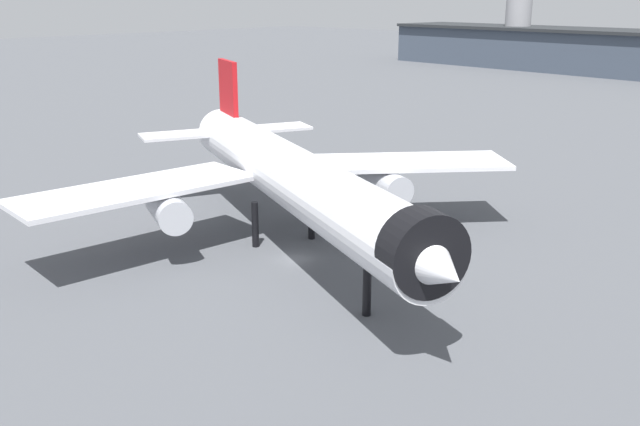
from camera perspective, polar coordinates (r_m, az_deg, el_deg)
ground at (r=81.67m, az=-2.05°, el=-3.76°), size 900.00×900.00×0.00m
airliner_near_gate at (r=82.26m, az=-2.35°, el=2.91°), size 65.78×58.77×20.22m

